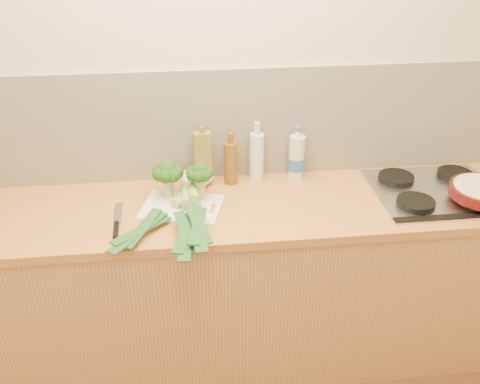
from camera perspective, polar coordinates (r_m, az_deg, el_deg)
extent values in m
plane|color=beige|center=(2.52, -2.94, 9.94)|extent=(3.50, 0.00, 3.50)
cube|color=silver|center=(2.55, -2.85, 7.12)|extent=(3.20, 0.02, 0.54)
cube|color=tan|center=(2.69, -2.02, -10.07)|extent=(3.20, 0.60, 0.86)
cube|color=#BA7636|center=(2.43, -2.20, -1.84)|extent=(3.20, 0.62, 0.04)
cube|color=silver|center=(2.67, 20.13, 0.02)|extent=(0.58, 0.50, 0.01)
cube|color=black|center=(2.50, 22.30, -2.42)|extent=(0.58, 0.04, 0.01)
cylinder|color=black|center=(2.51, 18.24, -1.11)|extent=(0.17, 0.17, 0.03)
cylinder|color=black|center=(2.64, 24.18, -0.69)|extent=(0.17, 0.17, 0.03)
cylinder|color=black|center=(2.70, 16.31, 1.45)|extent=(0.17, 0.17, 0.03)
cylinder|color=black|center=(2.83, 21.95, 1.73)|extent=(0.17, 0.17, 0.03)
cube|color=white|center=(2.40, -6.23, -1.62)|extent=(0.40, 0.33, 0.01)
cylinder|color=#AABC6D|center=(2.46, -7.60, 0.39)|extent=(0.04, 0.04, 0.08)
sphere|color=#173A0F|center=(2.42, -7.75, 2.39)|extent=(0.09, 0.09, 0.09)
sphere|color=#173A0F|center=(2.42, -6.79, 2.14)|extent=(0.07, 0.07, 0.07)
sphere|color=#173A0F|center=(2.45, -7.15, 2.45)|extent=(0.07, 0.07, 0.07)
sphere|color=#173A0F|center=(2.46, -7.93, 2.48)|extent=(0.07, 0.07, 0.07)
sphere|color=#173A0F|center=(2.44, -8.57, 2.22)|extent=(0.07, 0.07, 0.07)
sphere|color=#173A0F|center=(2.41, -8.58, 1.85)|extent=(0.07, 0.07, 0.07)
sphere|color=#173A0F|center=(2.39, -7.95, 1.65)|extent=(0.07, 0.07, 0.07)
sphere|color=#173A0F|center=(2.40, -7.14, 1.78)|extent=(0.07, 0.07, 0.07)
cylinder|color=#AABC6D|center=(2.43, -4.28, 0.29)|extent=(0.05, 0.05, 0.09)
sphere|color=#173A0F|center=(2.39, -4.37, 2.27)|extent=(0.08, 0.08, 0.08)
sphere|color=#173A0F|center=(2.39, -3.52, 2.05)|extent=(0.06, 0.06, 0.06)
sphere|color=#173A0F|center=(2.42, -3.87, 2.33)|extent=(0.06, 0.06, 0.06)
sphere|color=#173A0F|center=(2.42, -4.58, 2.36)|extent=(0.06, 0.06, 0.06)
sphere|color=#173A0F|center=(2.41, -5.12, 2.12)|extent=(0.06, 0.06, 0.06)
sphere|color=#173A0F|center=(2.38, -5.10, 1.79)|extent=(0.06, 0.06, 0.06)
sphere|color=#173A0F|center=(2.36, -4.50, 1.61)|extent=(0.06, 0.06, 0.06)
sphere|color=#173A0F|center=(2.37, -3.80, 1.73)|extent=(0.06, 0.06, 0.06)
cylinder|color=white|center=(2.54, -4.00, 0.99)|extent=(0.11, 0.13, 0.04)
cylinder|color=#8FB55A|center=(2.43, -5.84, -0.43)|extent=(0.13, 0.16, 0.04)
cube|color=#18451E|center=(2.22, -10.46, -3.99)|extent=(0.25, 0.24, 0.02)
cube|color=#18451E|center=(2.21, -10.79, -4.19)|extent=(0.24, 0.31, 0.01)
cube|color=#18451E|center=(2.22, -10.31, -3.78)|extent=(0.16, 0.27, 0.02)
cylinder|color=white|center=(2.53, -5.74, 1.31)|extent=(0.05, 0.13, 0.04)
cylinder|color=#8FB55A|center=(2.41, -5.78, -0.27)|extent=(0.05, 0.16, 0.04)
cube|color=#18451E|center=(2.14, -5.91, -4.42)|extent=(0.11, 0.30, 0.02)
cube|color=#18451E|center=(2.12, -5.92, -4.67)|extent=(0.06, 0.34, 0.01)
cube|color=#18451E|center=(2.15, -5.91, -4.18)|extent=(0.09, 0.28, 0.02)
cylinder|color=white|center=(2.47, -5.16, 1.12)|extent=(0.04, 0.10, 0.04)
cylinder|color=#8FB55A|center=(2.38, -4.99, -0.06)|extent=(0.05, 0.12, 0.04)
cube|color=#18451E|center=(2.15, -4.50, -3.57)|extent=(0.09, 0.30, 0.02)
cube|color=#18451E|center=(2.13, -4.47, -3.81)|extent=(0.06, 0.34, 0.01)
cube|color=#18451E|center=(2.16, -4.53, -3.34)|extent=(0.11, 0.28, 0.02)
cube|color=silver|center=(2.41, -12.89, -2.26)|extent=(0.04, 0.18, 0.00)
cylinder|color=black|center=(2.28, -13.10, -4.03)|extent=(0.03, 0.12, 0.02)
cube|color=olive|center=(2.54, -3.97, 3.59)|extent=(0.08, 0.05, 0.27)
cylinder|color=olive|center=(2.48, -4.08, 6.66)|extent=(0.02, 0.02, 0.03)
cylinder|color=silver|center=(2.58, 1.78, 3.72)|extent=(0.07, 0.07, 0.24)
cylinder|color=silver|center=(2.52, 1.83, 6.81)|extent=(0.03, 0.03, 0.06)
cylinder|color=brown|center=(2.55, -1.00, 3.10)|extent=(0.06, 0.06, 0.21)
cylinder|color=brown|center=(2.50, -1.03, 5.77)|extent=(0.03, 0.03, 0.05)
cylinder|color=silver|center=(2.61, 6.05, 3.68)|extent=(0.08, 0.08, 0.22)
cylinder|color=silver|center=(2.56, 6.20, 6.22)|extent=(0.03, 0.03, 0.03)
cylinder|color=#2D62AB|center=(2.62, 6.01, 3.02)|extent=(0.08, 0.08, 0.07)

